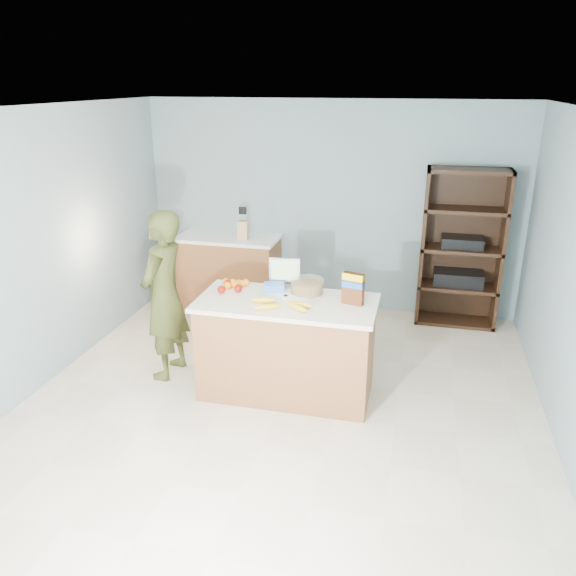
% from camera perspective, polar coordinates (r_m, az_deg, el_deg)
% --- Properties ---
extents(floor, '(4.50, 5.00, 0.02)m').
position_cam_1_polar(floor, '(5.02, -0.96, -12.15)').
color(floor, beige).
rests_on(floor, ground).
extents(walls, '(4.52, 5.02, 2.51)m').
position_cam_1_polar(walls, '(4.35, -1.08, 6.48)').
color(walls, gray).
rests_on(walls, ground).
extents(counter_peninsula, '(1.56, 0.76, 0.90)m').
position_cam_1_polar(counter_peninsula, '(5.06, -0.13, -6.40)').
color(counter_peninsula, brown).
rests_on(counter_peninsula, ground).
extents(back_cabinet, '(1.24, 0.62, 0.90)m').
position_cam_1_polar(back_cabinet, '(7.05, -5.98, 1.74)').
color(back_cabinet, brown).
rests_on(back_cabinet, ground).
extents(shelving_unit, '(0.90, 0.40, 1.80)m').
position_cam_1_polar(shelving_unit, '(6.71, 17.15, 3.64)').
color(shelving_unit, black).
rests_on(shelving_unit, ground).
extents(person, '(0.43, 0.62, 1.62)m').
position_cam_1_polar(person, '(5.35, -12.45, -0.78)').
color(person, '#363B18').
rests_on(person, ground).
extents(knife_block, '(0.12, 0.10, 0.31)m').
position_cam_1_polar(knife_block, '(6.76, -4.57, 5.97)').
color(knife_block, tan).
rests_on(knife_block, back_cabinet).
extents(envelopes, '(0.41, 0.22, 0.00)m').
position_cam_1_polar(envelopes, '(4.97, -0.23, -0.78)').
color(envelopes, white).
rests_on(envelopes, counter_peninsula).
extents(bananas, '(0.55, 0.26, 0.05)m').
position_cam_1_polar(bananas, '(4.71, -0.62, -1.71)').
color(bananas, yellow).
rests_on(bananas, counter_peninsula).
extents(apples, '(0.21, 0.24, 0.07)m').
position_cam_1_polar(apples, '(5.10, -6.02, 0.07)').
color(apples, maroon).
rests_on(apples, counter_peninsula).
extents(oranges, '(0.25, 0.18, 0.07)m').
position_cam_1_polar(oranges, '(5.19, -5.30, 0.47)').
color(oranges, orange).
rests_on(oranges, counter_peninsula).
extents(blue_carton, '(0.21, 0.17, 0.08)m').
position_cam_1_polar(blue_carton, '(5.05, -1.44, 0.04)').
color(blue_carton, blue).
rests_on(blue_carton, counter_peninsula).
extents(salad_bowl, '(0.30, 0.30, 0.13)m').
position_cam_1_polar(salad_bowl, '(5.02, 1.94, 0.13)').
color(salad_bowl, '#267219').
rests_on(salad_bowl, counter_peninsula).
extents(tv, '(0.28, 0.12, 0.28)m').
position_cam_1_polar(tv, '(5.12, -0.34, 1.73)').
color(tv, silver).
rests_on(tv, counter_peninsula).
extents(cereal_box, '(0.20, 0.11, 0.28)m').
position_cam_1_polar(cereal_box, '(4.77, 6.65, 0.18)').
color(cereal_box, '#592B14').
rests_on(cereal_box, counter_peninsula).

